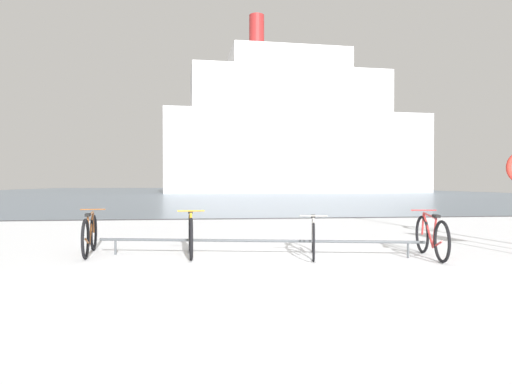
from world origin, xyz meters
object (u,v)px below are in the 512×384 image
Objects in this scene: bicycle_1 at (191,235)px; ferry_ship at (292,134)px; bicycle_0 at (90,235)px; bicycle_2 at (313,237)px; bicycle_3 at (431,237)px.

ferry_ship is at bearing 76.85° from bicycle_1.
bicycle_0 is 4.08m from bicycle_2.
ferry_ship reaches higher than bicycle_0.
ferry_ship is at bearing 74.91° from bicycle_0.
bicycle_0 is at bearing 170.33° from bicycle_3.
bicycle_2 is at bearing -9.71° from bicycle_1.
ferry_ship is at bearing 81.31° from bicycle_3.
bicycle_3 reaches higher than bicycle_2.
bicycle_1 is (1.85, -0.33, 0.01)m from bicycle_0.
bicycle_3 is (4.22, -0.70, -0.01)m from bicycle_1.
bicycle_1 reaches higher than bicycle_3.
bicycle_1 is at bearing -103.15° from ferry_ship.
bicycle_2 is 2.07m from bicycle_3.
bicycle_1 is 55.68m from ferry_ship.
bicycle_0 is at bearing -105.09° from ferry_ship.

